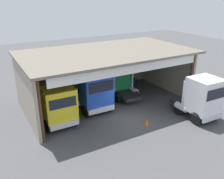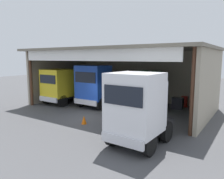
{
  "view_description": "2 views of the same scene",
  "coord_description": "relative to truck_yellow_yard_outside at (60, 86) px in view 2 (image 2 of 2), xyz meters",
  "views": [
    {
      "loc": [
        -10.3,
        -15.27,
        10.0
      ],
      "look_at": [
        0.0,
        2.83,
        1.74
      ],
      "focal_mm": 38.98,
      "sensor_mm": 36.0,
      "label": 1
    },
    {
      "loc": [
        10.08,
        -12.18,
        4.37
      ],
      "look_at": [
        0.0,
        2.83,
        1.74
      ],
      "focal_mm": 34.78,
      "sensor_mm": 36.0,
      "label": 2
    }
  ],
  "objects": [
    {
      "name": "truck_blue_center_bay",
      "position": [
        3.63,
        0.79,
        0.17
      ],
      "size": [
        2.76,
        4.42,
        3.73
      ],
      "rotation": [
        0.0,
        0.0,
        3.13
      ],
      "color": "#1E47B7",
      "rests_on": "ground"
    },
    {
      "name": "oil_drum",
      "position": [
        10.22,
        5.4,
        -1.29
      ],
      "size": [
        0.58,
        0.58,
        0.94
      ],
      "primitive_type": "cylinder",
      "color": "#B21E19",
      "rests_on": "ground"
    },
    {
      "name": "workshop_shed",
      "position": [
        5.44,
        2.85,
        1.83
      ],
      "size": [
        15.46,
        8.93,
        5.16
      ],
      "color": "#9E937F",
      "rests_on": "ground"
    },
    {
      "name": "truck_green_center_left_bay",
      "position": [
        7.43,
        2.88,
        -0.07
      ],
      "size": [
        2.53,
        4.72,
        3.35
      ],
      "rotation": [
        0.0,
        0.0,
        -0.04
      ],
      "color": "#197F3D",
      "rests_on": "ground"
    },
    {
      "name": "truck_white_left_bay",
      "position": [
        10.74,
        -4.86,
        0.16
      ],
      "size": [
        2.51,
        4.38,
        3.68
      ],
      "rotation": [
        0.0,
        0.0,
        3.12
      ],
      "color": "white",
      "rests_on": "ground"
    },
    {
      "name": "ground_plane",
      "position": [
        5.44,
        -2.0,
        -1.76
      ],
      "size": [
        80.0,
        80.0,
        0.0
      ],
      "primitive_type": "plane",
      "color": "#4C4C4F",
      "rests_on": "ground"
    },
    {
      "name": "traffic_cone",
      "position": [
        6.16,
        -3.59,
        -1.48
      ],
      "size": [
        0.36,
        0.36,
        0.56
      ],
      "primitive_type": "cone",
      "color": "orange",
      "rests_on": "ground"
    },
    {
      "name": "truck_yellow_yard_outside",
      "position": [
        0.0,
        0.0,
        0.0
      ],
      "size": [
        2.57,
        4.4,
        3.37
      ],
      "rotation": [
        0.0,
        0.0,
        3.13
      ],
      "color": "yellow",
      "rests_on": "ground"
    },
    {
      "name": "tool_cart",
      "position": [
        10.01,
        4.17,
        -1.26
      ],
      "size": [
        0.9,
        0.6,
        1.0
      ],
      "primitive_type": "cube",
      "color": "black",
      "rests_on": "ground"
    }
  ]
}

